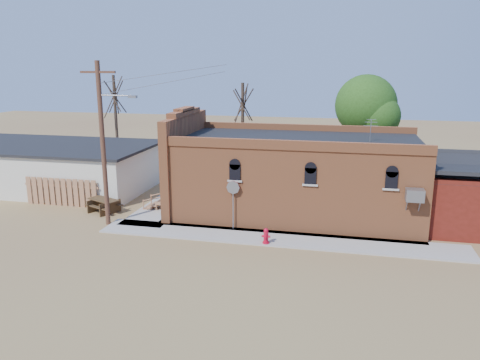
% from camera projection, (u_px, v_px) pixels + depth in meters
% --- Properties ---
extents(ground, '(120.00, 120.00, 0.00)m').
position_uv_depth(ground, '(245.00, 243.00, 23.60)').
color(ground, brown).
rests_on(ground, ground).
extents(sidewalk_south, '(19.00, 2.20, 0.08)m').
position_uv_depth(sidewalk_south, '(277.00, 239.00, 24.12)').
color(sidewalk_south, '#9E9991').
rests_on(sidewalk_south, ground).
extents(sidewalk_west, '(2.60, 10.00, 0.08)m').
position_uv_depth(sidewalk_west, '(171.00, 202.00, 30.62)').
color(sidewalk_west, '#9E9991').
rests_on(sidewalk_west, ground).
extents(brick_bar, '(16.40, 7.97, 6.30)m').
position_uv_depth(brick_bar, '(292.00, 176.00, 27.90)').
color(brick_bar, '#BB6539').
rests_on(brick_bar, ground).
extents(red_shed, '(5.40, 6.40, 4.30)m').
position_uv_depth(red_shed, '(470.00, 186.00, 25.82)').
color(red_shed, '#4F160D').
rests_on(red_shed, ground).
extents(storage_building, '(20.40, 8.40, 3.17)m').
position_uv_depth(storage_building, '(19.00, 164.00, 34.85)').
color(storage_building, beige).
rests_on(storage_building, ground).
extents(wood_fence, '(5.20, 0.10, 1.80)m').
position_uv_depth(wood_fence, '(61.00, 192.00, 29.72)').
color(wood_fence, '#9C6846').
rests_on(wood_fence, ground).
extents(utility_pole, '(3.12, 0.26, 9.00)m').
position_uv_depth(utility_pole, '(104.00, 141.00, 25.34)').
color(utility_pole, '#492A1D').
rests_on(utility_pole, ground).
extents(tree_bare_near, '(2.80, 2.80, 7.65)m').
position_uv_depth(tree_bare_near, '(243.00, 103.00, 35.14)').
color(tree_bare_near, '#443226').
rests_on(tree_bare_near, ground).
extents(tree_bare_far, '(2.80, 2.80, 8.16)m').
position_uv_depth(tree_bare_far, '(114.00, 95.00, 38.34)').
color(tree_bare_far, '#443226').
rests_on(tree_bare_far, ground).
extents(tree_leafy, '(4.40, 4.40, 8.15)m').
position_uv_depth(tree_leafy, '(366.00, 105.00, 33.70)').
color(tree_leafy, '#443226').
rests_on(tree_leafy, ground).
extents(fire_hydrant, '(0.44, 0.40, 0.79)m').
position_uv_depth(fire_hydrant, '(266.00, 236.00, 23.29)').
color(fire_hydrant, '#B60A24').
rests_on(fire_hydrant, sidewalk_south).
extents(stop_sign, '(0.73, 0.09, 2.68)m').
position_uv_depth(stop_sign, '(233.00, 192.00, 25.02)').
color(stop_sign, gray).
rests_on(stop_sign, sidewalk_south).
extents(trash_barrel, '(0.68, 0.68, 0.79)m').
position_uv_depth(trash_barrel, '(167.00, 211.00, 27.27)').
color(trash_barrel, navy).
rests_on(trash_barrel, sidewalk_west).
extents(picnic_table, '(2.44, 2.19, 0.84)m').
position_uv_depth(picnic_table, '(104.00, 204.00, 28.48)').
color(picnic_table, '#432F1B').
rests_on(picnic_table, ground).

